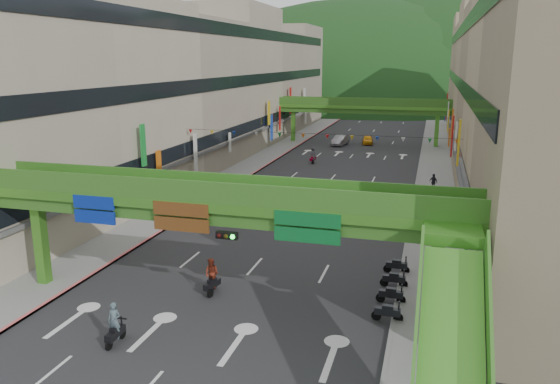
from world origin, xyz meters
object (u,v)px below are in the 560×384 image
at_px(scooter_rider_mid, 212,276).
at_px(car_silver, 340,140).
at_px(pedestrian_red, 457,297).
at_px(car_yellow, 368,140).
at_px(overpass_near, 230,218).
at_px(scooter_rider_near, 115,325).

distance_m(scooter_rider_mid, car_silver, 55.80).
bearing_deg(car_silver, scooter_rider_mid, -79.14).
bearing_deg(pedestrian_red, car_yellow, 110.02).
height_order(car_silver, car_yellow, car_silver).
bearing_deg(scooter_rider_mid, car_silver, 92.13).
bearing_deg(car_yellow, car_silver, -155.01).
xyz_separation_m(overpass_near, scooter_rider_near, (-4.10, -4.38, -4.24)).
bearing_deg(car_yellow, pedestrian_red, -85.11).
xyz_separation_m(scooter_rider_near, car_silver, (0.07, 62.22, -0.19)).
height_order(overpass_near, car_yellow, overpass_near).
bearing_deg(scooter_rider_mid, scooter_rider_near, -108.33).
bearing_deg(scooter_rider_near, overpass_near, 46.89).
bearing_deg(car_silver, overpass_near, -77.28).
bearing_deg(scooter_rider_mid, car_yellow, 88.21).
bearing_deg(overpass_near, car_silver, 93.99).
xyz_separation_m(overpass_near, car_yellow, (-0.14, 60.22, -4.54)).
bearing_deg(scooter_rider_near, scooter_rider_mid, 71.67).
distance_m(scooter_rider_near, car_silver, 62.22).
distance_m(car_silver, car_yellow, 4.57).
xyz_separation_m(scooter_rider_mid, car_yellow, (1.82, 58.14, -0.41)).
distance_m(overpass_near, scooter_rider_near, 7.35).
height_order(car_yellow, pedestrian_red, pedestrian_red).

